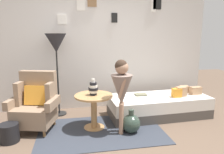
{
  "coord_description": "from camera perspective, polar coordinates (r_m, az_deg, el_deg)",
  "views": [
    {
      "loc": [
        -0.51,
        -2.62,
        1.58
      ],
      "look_at": [
        0.15,
        0.95,
        0.85
      ],
      "focal_mm": 34.4,
      "sensor_mm": 36.0,
      "label": 1
    }
  ],
  "objects": [
    {
      "name": "ground_plane",
      "position": [
        3.1,
        0.5,
        -19.27
      ],
      "size": [
        12.0,
        12.0,
        0.0
      ],
      "primitive_type": "plane",
      "color": "brown"
    },
    {
      "name": "gallery_wall",
      "position": [
        4.6,
        -4.13,
        7.92
      ],
      "size": [
        4.8,
        0.12,
        2.6
      ],
      "color": "silver",
      "rests_on": "ground"
    },
    {
      "name": "rug",
      "position": [
        3.66,
        -2.89,
        -14.12
      ],
      "size": [
        2.03,
        1.27,
        0.01
      ],
      "primitive_type": "cube",
      "color": "#333842",
      "rests_on": "ground"
    },
    {
      "name": "armchair",
      "position": [
        3.81,
        -19.61,
        -6.73
      ],
      "size": [
        0.86,
        0.73,
        0.97
      ],
      "color": "olive",
      "rests_on": "ground"
    },
    {
      "name": "daybed",
      "position": [
        4.32,
        12.23,
        -7.53
      ],
      "size": [
        1.94,
        0.9,
        0.4
      ],
      "color": "#4C4742",
      "rests_on": "ground"
    },
    {
      "name": "pillow_head",
      "position": [
        4.59,
        21.34,
        -3.37
      ],
      "size": [
        0.23,
        0.14,
        0.15
      ],
      "primitive_type": "cube",
      "rotation": [
        0.0,
        0.0,
        0.09
      ],
      "color": "tan",
      "rests_on": "daybed"
    },
    {
      "name": "pillow_mid",
      "position": [
        4.62,
        18.6,
        -3.11
      ],
      "size": [
        0.18,
        0.13,
        0.14
      ],
      "primitive_type": "cube",
      "rotation": [
        0.0,
        0.0,
        -0.07
      ],
      "color": "tan",
      "rests_on": "daybed"
    },
    {
      "name": "pillow_back",
      "position": [
        4.33,
        17.85,
        -3.72
      ],
      "size": [
        0.21,
        0.14,
        0.18
      ],
      "primitive_type": "cube",
      "rotation": [
        0.0,
        0.0,
        0.11
      ],
      "color": "tan",
      "rests_on": "daybed"
    },
    {
      "name": "pillow_extra",
      "position": [
        4.26,
        16.82,
        -4.03
      ],
      "size": [
        0.17,
        0.13,
        0.17
      ],
      "primitive_type": "cube",
      "rotation": [
        0.0,
        0.0,
        0.03
      ],
      "color": "orange",
      "rests_on": "daybed"
    },
    {
      "name": "side_table",
      "position": [
        3.63,
        -4.85,
        -7.2
      ],
      "size": [
        0.64,
        0.64,
        0.59
      ],
      "color": "tan",
      "rests_on": "ground"
    },
    {
      "name": "vase_striped",
      "position": [
        3.55,
        -5.0,
        -3.04
      ],
      "size": [
        0.16,
        0.16,
        0.27
      ],
      "color": "black",
      "rests_on": "side_table"
    },
    {
      "name": "floor_lamp",
      "position": [
        4.21,
        -14.64,
        8.02
      ],
      "size": [
        0.4,
        0.4,
        1.59
      ],
      "color": "black",
      "rests_on": "ground"
    },
    {
      "name": "person_child",
      "position": [
        3.34,
        2.57,
        -2.6
      ],
      "size": [
        0.34,
        0.34,
        1.2
      ],
      "color": "#A37A60",
      "rests_on": "ground"
    },
    {
      "name": "book_on_daybed",
      "position": [
        4.25,
        7.64,
        -4.65
      ],
      "size": [
        0.23,
        0.17,
        0.03
      ],
      "primitive_type": "cube",
      "rotation": [
        0.0,
        0.0,
        -0.06
      ],
      "color": "#737258",
      "rests_on": "daybed"
    },
    {
      "name": "demijohn_near",
      "position": [
        3.57,
        5.08,
        -12.18
      ],
      "size": [
        0.3,
        0.3,
        0.39
      ],
      "color": "#2D3D33",
      "rests_on": "ground"
    },
    {
      "name": "magazine_basket",
      "position": [
        3.62,
        -25.66,
        -13.26
      ],
      "size": [
        0.28,
        0.28,
        0.28
      ],
      "primitive_type": "cylinder",
      "color": "black",
      "rests_on": "ground"
    }
  ]
}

